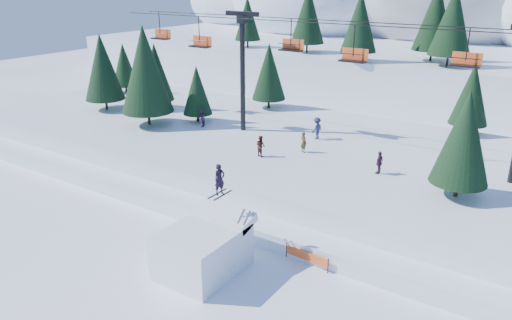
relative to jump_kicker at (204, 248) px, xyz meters
The scene contains 10 objects.
ground 1.86m from the jump_kicker, 92.50° to the right, with size 160.00×160.00×0.00m, color white.
mid_shelf 16.76m from the jump_kicker, 90.19° to the left, with size 70.00×22.00×2.50m, color white.
berm 6.81m from the jump_kicker, 90.46° to the left, with size 70.00×6.00×1.10m, color white.
mountain_ridge 72.75m from the jump_kicker, 94.06° to the left, with size 119.00×61.09×26.46m.
jump_kicker is the anchor object (origin of this frame).
chairlift 18.60m from the jump_kicker, 87.04° to the left, with size 46.00×3.21×10.28m.
conifer_stand 18.49m from the jump_kicker, 77.21° to the left, with size 62.18×18.07×9.08m.
distant_skiers 16.12m from the jump_kicker, 94.31° to the left, with size 27.80×7.20×1.87m.
banner_near 5.88m from the jump_kicker, 38.90° to the left, with size 2.85×0.28×0.90m.
banner_far 9.43m from the jump_kicker, 30.45° to the left, with size 2.65×1.13×0.90m.
Camera 1 is at (15.86, -17.29, 15.55)m, focal length 35.00 mm.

